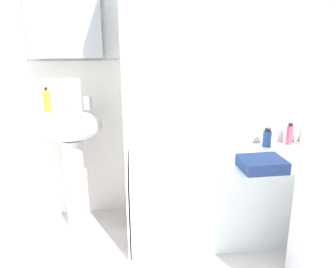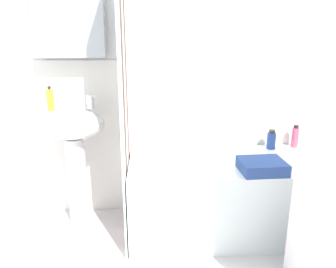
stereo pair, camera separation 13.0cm
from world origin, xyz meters
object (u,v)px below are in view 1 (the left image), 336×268
(sink, at_px, (72,145))
(body_wash_bottle, at_px, (315,135))
(bathtub, at_px, (238,193))
(conditioner_bottle, at_px, (304,136))
(towel_folded, at_px, (262,164))
(lotion_bottle, at_px, (267,138))
(toothbrush_cup, at_px, (88,103))
(shampoo_bottle, at_px, (290,135))
(soap_dispenser, at_px, (47,101))

(sink, distance_m, body_wash_bottle, 1.85)
(bathtub, height_order, body_wash_bottle, body_wash_bottle)
(conditioner_bottle, bearing_deg, towel_folded, -139.73)
(bathtub, xyz_separation_m, lotion_bottle, (0.29, 0.24, 0.34))
(bathtub, relative_size, towel_folded, 5.60)
(toothbrush_cup, xyz_separation_m, towel_folded, (1.13, -0.42, -0.34))
(bathtub, height_order, shampoo_bottle, shampoo_bottle)
(toothbrush_cup, xyz_separation_m, lotion_bottle, (1.34, 0.02, -0.31))
(towel_folded, bearing_deg, conditioner_bottle, 40.27)
(bathtub, distance_m, towel_folded, 0.38)
(lotion_bottle, xyz_separation_m, towel_folded, (-0.21, -0.44, -0.03))
(sink, height_order, soap_dispenser, soap_dispenser)
(conditioner_bottle, bearing_deg, sink, -176.90)
(bathtub, relative_size, shampoo_bottle, 8.86)
(conditioner_bottle, relative_size, lotion_bottle, 1.15)
(soap_dispenser, relative_size, lotion_bottle, 1.15)
(sink, relative_size, lotion_bottle, 5.91)
(toothbrush_cup, relative_size, lotion_bottle, 0.58)
(soap_dispenser, bearing_deg, conditioner_bottle, 2.42)
(body_wash_bottle, bearing_deg, shampoo_bottle, 169.78)
(conditioner_bottle, bearing_deg, toothbrush_cup, -179.45)
(sink, bearing_deg, bathtub, -6.49)
(soap_dispenser, xyz_separation_m, lotion_bottle, (1.60, 0.09, -0.34))
(body_wash_bottle, bearing_deg, soap_dispenser, -177.78)
(body_wash_bottle, relative_size, conditioner_bottle, 1.06)
(bathtub, distance_m, body_wash_bottle, 0.80)
(bathtub, relative_size, lotion_bottle, 10.49)
(sink, xyz_separation_m, bathtub, (1.17, -0.13, -0.37))
(sink, relative_size, soap_dispenser, 5.14)
(shampoo_bottle, bearing_deg, soap_dispenser, -176.42)
(sink, xyz_separation_m, towel_folded, (1.25, -0.34, -0.06))
(toothbrush_cup, relative_size, towel_folded, 0.31)
(toothbrush_cup, height_order, lotion_bottle, toothbrush_cup)
(soap_dispenser, relative_size, body_wash_bottle, 0.94)
(conditioner_bottle, height_order, towel_folded, conditioner_bottle)
(bathtub, relative_size, body_wash_bottle, 8.61)
(bathtub, height_order, lotion_bottle, lotion_bottle)
(body_wash_bottle, xyz_separation_m, conditioner_bottle, (-0.09, 0.00, -0.01))
(sink, bearing_deg, shampoo_bottle, 4.39)
(sink, bearing_deg, lotion_bottle, 4.08)
(bathtub, bearing_deg, towel_folded, -69.63)
(sink, bearing_deg, conditioner_bottle, 3.10)
(soap_dispenser, height_order, conditioner_bottle, soap_dispenser)
(sink, xyz_separation_m, toothbrush_cup, (0.12, 0.08, 0.28))
(bathtub, height_order, towel_folded, towel_folded)
(sink, relative_size, body_wash_bottle, 4.84)
(soap_dispenser, distance_m, body_wash_bottle, 2.02)
(sink, xyz_separation_m, soap_dispenser, (-0.14, 0.02, 0.31))
(body_wash_bottle, xyz_separation_m, lotion_bottle, (-0.39, 0.01, -0.02))
(sink, height_order, towel_folded, sink)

